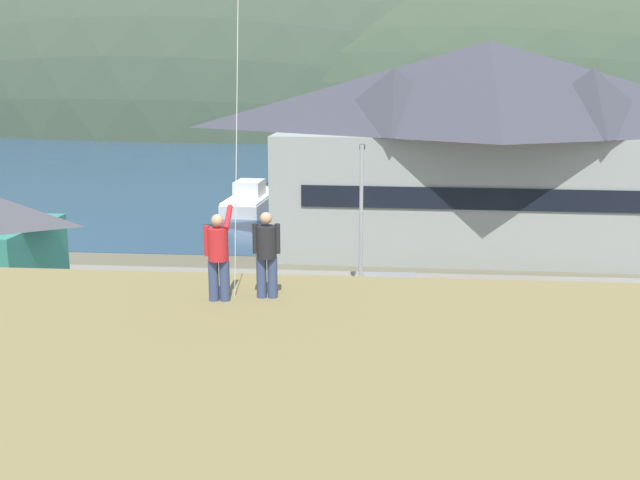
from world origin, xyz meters
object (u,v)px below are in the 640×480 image
(moored_boat_wharfside, at_px, (251,199))
(storage_shed_waterside, at_px, (328,195))
(parked_car_front_row_red, at_px, (509,376))
(parking_light_pole, at_px, (361,211))
(wharf_dock, at_px, (308,196))
(person_companion, at_px, (267,252))
(parked_car_front_row_silver, at_px, (273,301))
(harbor_lodge, at_px, (486,140))
(parked_car_mid_row_center, at_px, (393,298))
(parked_car_back_row_left, at_px, (25,344))
(person_kite_flyer, at_px, (218,254))

(moored_boat_wharfside, bearing_deg, storage_shed_waterside, -52.49)
(parked_car_front_row_red, xyz_separation_m, parking_light_pole, (-4.85, 10.63, 2.93))
(wharf_dock, height_order, person_companion, person_companion)
(storage_shed_waterside, height_order, parked_car_front_row_silver, storage_shed_waterside)
(harbor_lodge, bearing_deg, storage_shed_waterside, 165.43)
(parked_car_mid_row_center, bearing_deg, parking_light_pole, 114.95)
(parked_car_mid_row_center, xyz_separation_m, person_companion, (-2.61, -14.69, 5.38))
(moored_boat_wharfside, relative_size, parked_car_back_row_left, 1.94)
(parked_car_back_row_left, xyz_separation_m, parking_light_pole, (10.74, 9.40, 2.93))
(moored_boat_wharfside, height_order, person_companion, person_companion)
(wharf_dock, distance_m, parked_car_mid_row_center, 29.23)
(moored_boat_wharfside, relative_size, person_kite_flyer, 4.50)
(harbor_lodge, distance_m, parked_car_front_row_silver, 18.46)
(parked_car_front_row_silver, bearing_deg, person_kite_flyer, -85.32)
(storage_shed_waterside, bearing_deg, parking_light_pole, -79.08)
(parked_car_mid_row_center, bearing_deg, person_kite_flyer, -103.21)
(person_kite_flyer, relative_size, person_companion, 1.07)
(parked_car_mid_row_center, bearing_deg, moored_boat_wharfside, 112.64)
(parked_car_front_row_red, bearing_deg, moored_boat_wharfside, 113.05)
(parked_car_back_row_left, distance_m, parking_light_pole, 14.57)
(storage_shed_waterside, bearing_deg, parked_car_front_row_red, -72.77)
(harbor_lodge, height_order, parked_car_back_row_left, harbor_lodge)
(parked_car_back_row_left, bearing_deg, parked_car_mid_row_center, 27.49)
(person_companion, bearing_deg, parking_light_pole, 86.20)
(harbor_lodge, distance_m, parked_car_mid_row_center, 15.71)
(harbor_lodge, bearing_deg, wharf_dock, 128.48)
(parked_car_mid_row_center, height_order, parking_light_pole, parking_light_pole)
(parked_car_front_row_red, bearing_deg, parking_light_pole, 114.55)
(parked_car_front_row_red, height_order, person_companion, person_companion)
(wharf_dock, relative_size, moored_boat_wharfside, 1.91)
(parked_car_back_row_left, bearing_deg, parked_car_front_row_red, -4.51)
(parked_car_front_row_silver, distance_m, parked_car_back_row_left, 9.27)
(parked_car_front_row_red, height_order, parked_car_back_row_left, same)
(parked_car_front_row_red, bearing_deg, person_kite_flyer, -133.10)
(parked_car_front_row_silver, distance_m, person_companion, 14.97)
(person_kite_flyer, bearing_deg, parked_car_mid_row_center, 76.79)
(moored_boat_wharfside, relative_size, parking_light_pole, 1.24)
(storage_shed_waterside, xyz_separation_m, parking_light_pole, (2.56, -13.28, 1.54))
(harbor_lodge, bearing_deg, parked_car_mid_row_center, -109.71)
(storage_shed_waterside, relative_size, parked_car_back_row_left, 1.41)
(parking_light_pole, relative_size, person_kite_flyer, 3.62)
(parked_car_front_row_silver, xyz_separation_m, parked_car_mid_row_center, (4.67, 0.88, 0.00))
(parked_car_back_row_left, height_order, person_companion, person_companion)
(storage_shed_waterside, relative_size, person_companion, 3.49)
(wharf_dock, bearing_deg, moored_boat_wharfside, -132.15)
(wharf_dock, bearing_deg, person_companion, -84.86)
(parked_car_front_row_silver, bearing_deg, storage_shed_waterside, 87.75)
(parking_light_pole, distance_m, person_kite_flyer, 18.33)
(wharf_dock, height_order, person_kite_flyer, person_kite_flyer)
(parked_car_back_row_left, bearing_deg, parked_car_front_row_silver, 36.03)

